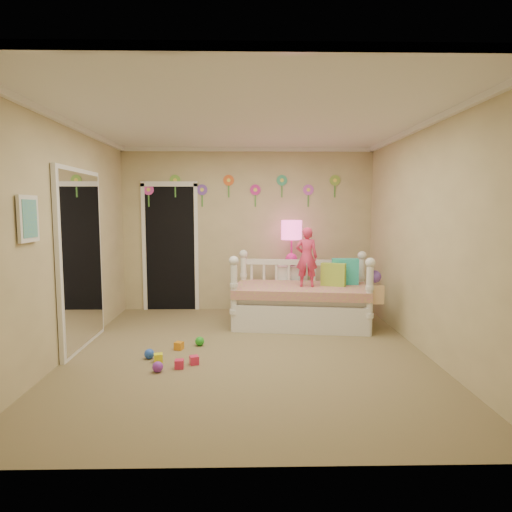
{
  "coord_description": "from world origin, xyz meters",
  "views": [
    {
      "loc": [
        -0.01,
        -4.92,
        1.64
      ],
      "look_at": [
        0.1,
        0.6,
        1.05
      ],
      "focal_mm": 31.15,
      "sensor_mm": 36.0,
      "label": 1
    }
  ],
  "objects_px": {
    "nightstand": "(291,289)",
    "table_lamp": "(292,236)",
    "daybed": "(301,290)",
    "child": "(307,257)"
  },
  "relations": [
    {
      "from": "nightstand",
      "to": "table_lamp",
      "type": "relative_size",
      "value": 1.08
    },
    {
      "from": "daybed",
      "to": "nightstand",
      "type": "height_order",
      "value": "daybed"
    },
    {
      "from": "nightstand",
      "to": "table_lamp",
      "type": "distance_m",
      "value": 0.85
    },
    {
      "from": "daybed",
      "to": "nightstand",
      "type": "relative_size",
      "value": 2.47
    },
    {
      "from": "child",
      "to": "table_lamp",
      "type": "xyz_separation_m",
      "value": [
        -0.13,
        0.8,
        0.25
      ]
    },
    {
      "from": "nightstand",
      "to": "child",
      "type": "bearing_deg",
      "value": -81.93
    },
    {
      "from": "daybed",
      "to": "table_lamp",
      "type": "distance_m",
      "value": 1.02
    },
    {
      "from": "table_lamp",
      "to": "nightstand",
      "type": "bearing_deg",
      "value": 90.0
    },
    {
      "from": "table_lamp",
      "to": "daybed",
      "type": "bearing_deg",
      "value": -84.6
    },
    {
      "from": "child",
      "to": "table_lamp",
      "type": "relative_size",
      "value": 1.17
    }
  ]
}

